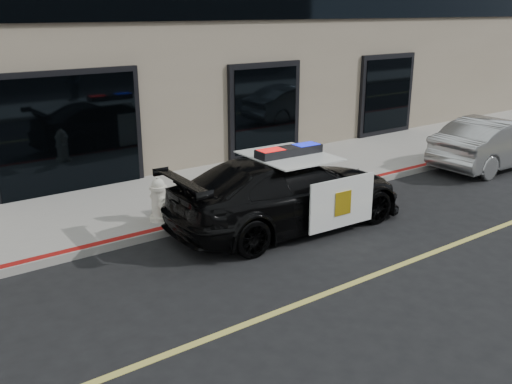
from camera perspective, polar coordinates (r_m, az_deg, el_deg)
ground at (r=8.61m, az=4.95°, el=-10.88°), size 120.00×120.00×0.00m
sidewalk_n at (r=12.65m, az=-10.84°, el=-1.16°), size 60.00×3.50×0.15m
police_car at (r=11.15m, az=3.27°, el=0.06°), size 2.52×5.13×1.62m
silver_sedan at (r=16.75m, az=22.91°, el=4.57°), size 1.54×4.19×1.37m
fire_hydrant at (r=11.29m, az=-9.67°, el=-0.82°), size 0.40×0.55×0.88m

